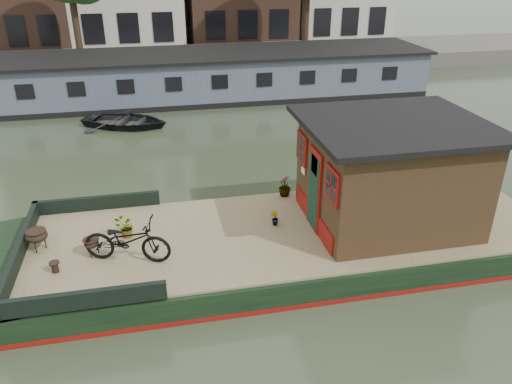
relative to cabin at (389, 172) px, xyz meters
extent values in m
plane|color=#25311F|center=(-2.19, 0.00, -1.88)|extent=(120.00, 120.00, 0.00)
cube|color=black|center=(-2.19, 0.00, -1.58)|extent=(12.00, 4.00, 0.60)
cylinder|color=black|center=(-8.19, 0.00, -1.58)|extent=(4.00, 4.00, 0.60)
cube|color=maroon|center=(-2.19, 0.00, -1.82)|extent=(12.02, 4.02, 0.10)
cube|color=#99865F|center=(-2.19, 0.00, -1.25)|extent=(11.80, 3.80, 0.05)
cube|color=black|center=(-8.11, 0.00, -1.05)|extent=(0.12, 4.00, 0.35)
cube|color=black|center=(-6.69, 1.92, -1.05)|extent=(3.00, 0.12, 0.35)
cube|color=black|center=(-6.69, -1.92, -1.05)|extent=(3.00, 0.12, 0.35)
cube|color=black|center=(0.01, 0.00, -0.08)|extent=(3.50, 3.00, 2.30)
cube|color=black|center=(0.01, 0.00, 1.13)|extent=(4.00, 3.50, 0.12)
cube|color=maroon|center=(-1.77, 0.00, -0.28)|extent=(0.06, 0.80, 1.90)
cube|color=black|center=(-1.79, 0.00, -0.33)|extent=(0.04, 0.64, 1.70)
cube|color=maroon|center=(-1.77, -1.05, 0.32)|extent=(0.06, 0.72, 0.72)
cube|color=maroon|center=(-1.77, 1.05, 0.32)|extent=(0.06, 0.72, 0.72)
imported|color=black|center=(-5.89, -0.52, -0.75)|extent=(1.91, 1.15, 0.95)
imported|color=brown|center=(-2.60, 0.28, -1.05)|extent=(0.23, 0.24, 0.35)
imported|color=#965C2B|center=(-5.97, 0.41, -0.99)|extent=(0.56, 0.54, 0.47)
imported|color=brown|center=(-1.99, 1.70, -0.95)|extent=(0.36, 0.36, 0.55)
cylinder|color=black|center=(-7.79, 0.73, -1.11)|extent=(0.20, 0.20, 0.23)
cylinder|color=black|center=(-7.33, -0.66, -1.11)|extent=(0.20, 0.20, 0.23)
imported|color=black|center=(-6.27, 10.30, -1.52)|extent=(4.18, 3.68, 0.72)
cube|color=#50596B|center=(-2.19, 14.00, -0.88)|extent=(20.00, 4.00, 2.00)
cube|color=black|center=(-2.19, 14.00, 0.17)|extent=(20.40, 4.40, 0.12)
cube|color=black|center=(-2.19, 14.00, -1.76)|extent=(20.00, 4.05, 0.24)
cube|color=#47443F|center=(-2.19, 20.50, -1.43)|extent=(60.00, 6.00, 0.90)
cylinder|color=#332316|center=(-8.69, 19.00, 1.02)|extent=(0.36, 0.36, 4.00)
cylinder|color=#332316|center=(3.81, 19.00, 1.02)|extent=(0.36, 0.36, 4.00)
camera|label=1|loc=(-5.12, -9.53, 4.58)|focal=35.00mm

